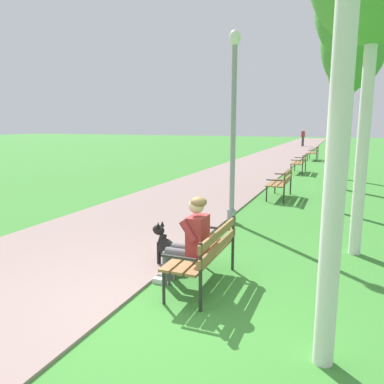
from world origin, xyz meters
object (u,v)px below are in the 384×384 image
Objects in this scene: person_seated_on_near_bench at (190,238)px; birch_tree_fifth at (347,67)px; dog_black at (170,252)px; park_bench_near at (206,250)px; pedestrian_distant at (303,138)px; lamp_post_near at (233,127)px; birch_tree_third at (354,8)px; park_bench_mid at (282,181)px; birch_tree_fourth at (354,41)px; park_bench_furthest at (314,152)px; park_bench_far at (300,162)px.

person_seated_on_near_bench is 0.23× the size of birch_tree_fifth.
person_seated_on_near_bench reaches higher than dog_black.
park_bench_near is 12.29m from birch_tree_fifth.
dog_black is 0.49× the size of pedestrian_distant.
lamp_post_near is 0.69× the size of birch_tree_third.
park_bench_mid is 0.24× the size of birch_tree_fourth.
lamp_post_near is 8.76m from birch_tree_fifth.
pedestrian_distant is at bearing 98.52° from park_bench_furthest.
lamp_post_near is at bearing -104.68° from birch_tree_fifth.
person_seated_on_near_bench is 6.94m from birch_tree_third.
birch_tree_third reaches higher than person_seated_on_near_bench.
park_bench_near is 6.95m from birch_tree_third.
park_bench_furthest is 8.60m from birch_tree_fifth.
birch_tree_third is at bearing -89.12° from birch_tree_fifth.
pedestrian_distant is at bearing 92.82° from lamp_post_near.
birch_tree_third reaches higher than park_bench_furthest.
park_bench_furthest is (-0.00, 12.53, 0.00)m from park_bench_mid.
park_bench_near is 1.00× the size of park_bench_mid.
lamp_post_near reaches higher than park_bench_far.
birch_tree_fifth is 21.72m from pedestrian_distant.
park_bench_furthest is 18.74m from dog_black.
park_bench_furthest is at bearing 90.05° from park_bench_near.
birch_tree_fifth is 3.34× the size of pedestrian_distant.
person_seated_on_near_bench is at bearing -98.55° from birch_tree_fifth.
lamp_post_near reaches higher than park_bench_near.
dog_black is 0.14× the size of birch_tree_third.
park_bench_furthest is at bearing 87.79° from dog_black.
park_bench_far is 12.81m from person_seated_on_near_bench.
birch_tree_fifth is at bearing -80.35° from pedestrian_distant.
birch_tree_fourth is at bearing 79.09° from park_bench_near.
park_bench_mid is at bearing -90.00° from park_bench_furthest.
birch_tree_third is at bearing -83.21° from park_bench_furthest.
birch_tree_third is at bearing 72.67° from park_bench_near.
pedestrian_distant is (-3.69, 27.46, -3.92)m from birch_tree_third.
park_bench_near is 1.20× the size of person_seated_on_near_bench.
park_bench_far is 12.36m from dog_black.
park_bench_mid is at bearing 83.33° from dog_black.
lamp_post_near is at bearing -87.18° from pedestrian_distant.
lamp_post_near is 29.40m from pedestrian_distant.
park_bench_mid is 6.45m from birch_tree_fifth.
park_bench_furthest reaches higher than dog_black.
park_bench_near is 1.86× the size of dog_black.
park_bench_furthest is 1.20× the size of person_seated_on_near_bench.
birch_tree_fourth reaches higher than birch_tree_fifth.
park_bench_far is at bearing 90.66° from park_bench_near.
birch_tree_fourth is 3.82× the size of pedestrian_distant.
park_bench_near is 3.79m from lamp_post_near.
park_bench_mid is 5.07m from birch_tree_fourth.
park_bench_furthest is 0.27× the size of birch_tree_fifth.
park_bench_near is 0.88m from dog_black.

